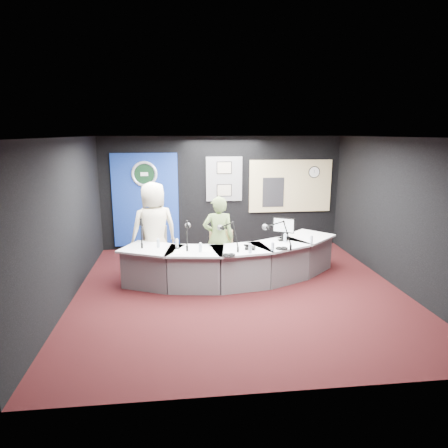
{
  "coord_description": "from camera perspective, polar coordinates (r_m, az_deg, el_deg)",
  "views": [
    {
      "loc": [
        -1.07,
        -6.89,
        2.87
      ],
      "look_at": [
        -0.2,
        0.8,
        1.1
      ],
      "focal_mm": 32.0,
      "sensor_mm": 36.0,
      "label": 1
    }
  ],
  "objects": [
    {
      "name": "wall_back",
      "position": [
        10.06,
        -0.28,
        4.48
      ],
      "size": [
        6.0,
        0.02,
        2.8
      ],
      "primitive_type": "cube",
      "color": "black",
      "rests_on": "ground"
    },
    {
      "name": "draped_jacket",
      "position": [
        8.54,
        -9.81,
        -2.59
      ],
      "size": [
        0.51,
        0.13,
        0.7
      ],
      "primitive_type": "cube",
      "rotation": [
        0.0,
        0.0,
        0.07
      ],
      "color": "slate",
      "rests_on": "armchair_left"
    },
    {
      "name": "headphones_near",
      "position": [
        7.54,
        8.23,
        -3.45
      ],
      "size": [
        0.19,
        0.19,
        0.03
      ],
      "primitive_type": "torus",
      "color": "black",
      "rests_on": "broadcast_desk"
    },
    {
      "name": "framed_photo_upper",
      "position": [
        9.93,
        0.04,
        8.03
      ],
      "size": [
        0.34,
        0.02,
        0.27
      ],
      "primitive_type": "cube",
      "color": "gray",
      "rests_on": "pinboard"
    },
    {
      "name": "booth_glow",
      "position": [
        10.34,
        9.47,
        5.37
      ],
      "size": [
        2.0,
        0.02,
        1.2
      ],
      "primitive_type": "cube",
      "color": "#FFF1A1",
      "rests_on": "booth_window_frame"
    },
    {
      "name": "pinboard",
      "position": [
        9.99,
        0.02,
        6.44
      ],
      "size": [
        0.9,
        0.04,
        1.1
      ],
      "primitive_type": "cube",
      "color": "slate",
      "rests_on": "wall_back"
    },
    {
      "name": "person_man",
      "position": [
        8.21,
        -9.97,
        -0.73
      ],
      "size": [
        1.09,
        0.9,
        1.93
      ],
      "primitive_type": "imported",
      "rotation": [
        0.0,
        0.0,
        3.49
      ],
      "color": "beige",
      "rests_on": "ground"
    },
    {
      "name": "wall_left",
      "position": [
        7.31,
        -21.61,
        0.35
      ],
      "size": [
        0.02,
        6.0,
        2.8
      ],
      "primitive_type": "cube",
      "color": "black",
      "rests_on": "ground"
    },
    {
      "name": "ceiling",
      "position": [
        6.98,
        2.43,
        12.28
      ],
      "size": [
        6.0,
        6.0,
        0.02
      ],
      "primitive_type": "cube",
      "color": "silver",
      "rests_on": "ground"
    },
    {
      "name": "boom_mic_b",
      "position": [
        7.6,
        -5.25,
        -1.03
      ],
      "size": [
        0.16,
        0.74,
        0.6
      ],
      "primitive_type": null,
      "color": "black",
      "rests_on": "broadcast_desk"
    },
    {
      "name": "ground",
      "position": [
        7.55,
        2.23,
        -9.49
      ],
      "size": [
        6.0,
        6.0,
        0.0
      ],
      "primitive_type": "plane",
      "color": "black",
      "rests_on": "ground"
    },
    {
      "name": "seal_center",
      "position": [
        9.91,
        -11.31,
        7.02
      ],
      "size": [
        0.48,
        0.01,
        0.48
      ],
      "primitive_type": "cylinder",
      "rotation": [
        1.57,
        0.0,
        0.0
      ],
      "color": "black",
      "rests_on": "backdrop_panel"
    },
    {
      "name": "notepad",
      "position": [
        7.42,
        -2.55,
        -3.73
      ],
      "size": [
        0.24,
        0.34,
        0.0
      ],
      "primitive_type": "cube",
      "rotation": [
        0.0,
        0.0,
        -0.01
      ],
      "color": "white",
      "rests_on": "broadcast_desk"
    },
    {
      "name": "armchair_right",
      "position": [
        8.01,
        -0.79,
        -4.55
      ],
      "size": [
        0.68,
        0.68,
        0.94
      ],
      "primitive_type": null,
      "rotation": [
        0.0,
        0.0,
        -0.34
      ],
      "color": "#9F7948",
      "rests_on": "ground"
    },
    {
      "name": "boom_mic_c",
      "position": [
        7.46,
        0.68,
        -1.25
      ],
      "size": [
        0.39,
        0.68,
        0.6
      ],
      "primitive_type": null,
      "color": "black",
      "rests_on": "broadcast_desk"
    },
    {
      "name": "desk_phone",
      "position": [
        7.47,
        3.78,
        -3.44
      ],
      "size": [
        0.22,
        0.2,
        0.05
      ],
      "primitive_type": "cube",
      "rotation": [
        0.0,
        0.0,
        -0.3
      ],
      "color": "black",
      "rests_on": "broadcast_desk"
    },
    {
      "name": "boom_mic_d",
      "position": [
        7.61,
        7.68,
        -1.09
      ],
      "size": [
        0.51,
        0.6,
        0.6
      ],
      "primitive_type": null,
      "color": "black",
      "rests_on": "broadcast_desk"
    },
    {
      "name": "framed_photo_lower",
      "position": [
        10.0,
        0.04,
        4.83
      ],
      "size": [
        0.34,
        0.02,
        0.27
      ],
      "primitive_type": "cube",
      "color": "gray",
      "rests_on": "pinboard"
    },
    {
      "name": "wall_front",
      "position": [
        4.3,
        8.46,
        -7.29
      ],
      "size": [
        6.0,
        0.02,
        2.8
      ],
      "primitive_type": "cube",
      "color": "black",
      "rests_on": "ground"
    },
    {
      "name": "person_woman",
      "position": [
        7.9,
        -0.8,
        -2.02
      ],
      "size": [
        0.63,
        0.43,
        1.68
      ],
      "primitive_type": "imported",
      "rotation": [
        0.0,
        0.0,
        3.1
      ],
      "color": "#5A6F3A",
      "rests_on": "ground"
    },
    {
      "name": "boom_mic_a",
      "position": [
        7.92,
        -11.68,
        -0.68
      ],
      "size": [
        0.16,
        0.74,
        0.6
      ],
      "primitive_type": null,
      "color": "black",
      "rests_on": "broadcast_desk"
    },
    {
      "name": "wall_right",
      "position": [
        8.14,
        23.68,
        1.38
      ],
      "size": [
        0.02,
        6.0,
        2.8
      ],
      "primitive_type": "cube",
      "color": "black",
      "rests_on": "ground"
    },
    {
      "name": "headphones_far",
      "position": [
        7.07,
        0.68,
        -4.43
      ],
      "size": [
        0.23,
        0.23,
        0.04
      ],
      "primitive_type": "torus",
      "color": "black",
      "rests_on": "broadcast_desk"
    },
    {
      "name": "broadcast_desk",
      "position": [
        7.92,
        1.29,
        -5.5
      ],
      "size": [
        4.5,
        1.9,
        0.75
      ],
      "primitive_type": null,
      "color": "silver",
      "rests_on": "ground"
    },
    {
      "name": "armchair_left",
      "position": [
        8.36,
        -9.83,
        -4.34
      ],
      "size": [
        0.51,
        0.51,
        0.85
      ],
      "primitive_type": null,
      "rotation": [
        0.0,
        0.0,
        0.07
      ],
      "color": "#9F7948",
      "rests_on": "ground"
    },
    {
      "name": "equipment_rack",
      "position": [
        10.22,
        7.04,
        4.52
      ],
      "size": [
        0.55,
        0.02,
        0.75
      ],
      "primitive_type": "cube",
      "color": "black",
      "rests_on": "booth_window_frame"
    },
    {
      "name": "backdrop_panel",
      "position": [
        10.03,
        -11.14,
        3.34
      ],
      "size": [
        1.6,
        0.05,
        2.3
      ],
      "primitive_type": "cube",
      "color": "navy",
      "rests_on": "wall_back"
    },
    {
      "name": "water_bottles",
      "position": [
        7.51,
        1.95,
        -2.82
      ],
      "size": [
        3.03,
        0.72,
        0.18
      ],
      "primitive_type": null,
      "color": "silver",
      "rests_on": "broadcast_desk"
    },
    {
      "name": "computer_monitor",
      "position": [
        8.07,
        8.47,
        -0.15
      ],
      "size": [
        0.44,
        0.26,
        0.33
      ],
      "primitive_type": "cube",
      "rotation": [
        0.0,
        0.0,
        -0.51
      ],
      "color": "black",
      "rests_on": "broadcast_desk"
    },
    {
      "name": "agency_seal",
      "position": [
        9.91,
        -11.32,
        7.01
      ],
      "size": [
        0.63,
        0.07,
        0.63
      ],
      "primitive_type": "torus",
      "rotation": [
        1.57,
        0.0,
        0.0
      ],
      "color": "silver",
      "rests_on": "backdrop_panel"
    },
    {
      "name": "booth_window_frame",
      "position": [
        10.35,
        9.46,
        5.38
      ],
      "size": [
        2.12,
        0.06,
        1.32
      ],
      "primitive_type": "cube",
      "color": "tan",
      "rests_on": "wall_back"
    },
    {
      "name": "wall_clock",
      "position": [
        10.46,
        12.76,
        7.24
      ],
      "size": [
        0.28,
        0.01,
        0.28
      ],
      "primitive_type": "cylinder",
      "rotation": [
        1.57,
        0.0,
        0.0
      ],
      "color": "white",
      "rests_on": "booth_window_frame"
    },
    {
      "name": "paper_stack",
      "position": [
        7.34,
        -6.31,
        -3.98
      ],
      "size": [
        0.27,
        0.35,
        0.0
      ],
      "primitive_type": "cube",
      "rotation": [
        0.0,
        0.0,
        -0.15
      ],
      "color": "white",
      "rests_on": "broadcast_desk"
    }
  ]
}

